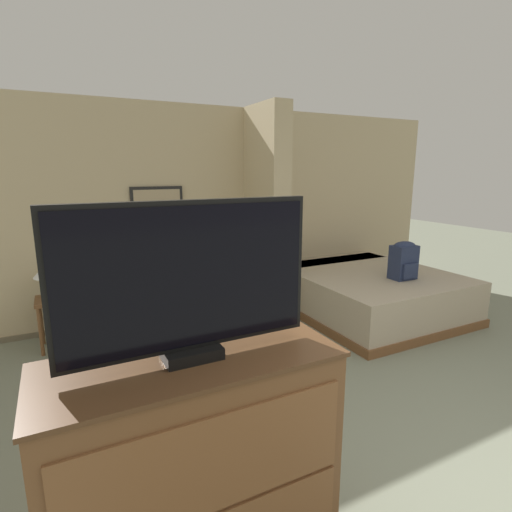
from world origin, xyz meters
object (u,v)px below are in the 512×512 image
Objects in this scene: coffee_table at (207,329)px; couch at (171,303)px; tv_dresser at (196,466)px; table_lamp at (51,270)px; backpack at (404,260)px; tv at (189,281)px; bed at (368,292)px.

couch is at bearing 94.09° from coffee_table.
tv_dresser reaches higher than coffee_table.
table_lamp is at bearing 139.99° from coffee_table.
tv is at bearing -150.40° from backpack.
backpack is at bearing -16.44° from table_lamp.
table_lamp reaches higher than bed.
coffee_table is at bearing -170.62° from bed.
couch is at bearing 157.25° from backpack.
couch is at bearing 77.29° from tv_dresser.
table_lamp is at bearing 178.31° from couch.
backpack is at bearing 29.61° from tv_dresser.
backpack is (2.47, -0.04, 0.43)m from coffee_table.
tv is 3.73m from backpack.
tv is (-0.72, -1.86, 1.04)m from coffee_table.
couch is 3.15m from tv.
bed is (3.07, 2.25, -0.25)m from tv_dresser.
tv_dresser is 3.81m from bed.
couch is 2.80m from backpack.
backpack is (2.55, -1.07, 0.47)m from couch.
backpack is (3.74, -1.10, -0.06)m from table_lamp.
couch is 1.62× the size of tv_dresser.
table_lamp is 2.99m from tv_dresser.
tv is at bearing 90.00° from tv_dresser.
tv_dresser is (0.54, -2.92, -0.31)m from table_lamp.
tv reaches higher than table_lamp.
table_lamp is 0.33× the size of tv_dresser.
couch is 2.51m from bed.
table_lamp is (-1.26, 1.06, 0.48)m from coffee_table.
backpack is (3.20, 1.82, -0.61)m from tv.
couch is at bearing 165.25° from bed.
coffee_table is 1.58× the size of table_lamp.
tv_dresser reaches higher than backpack.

